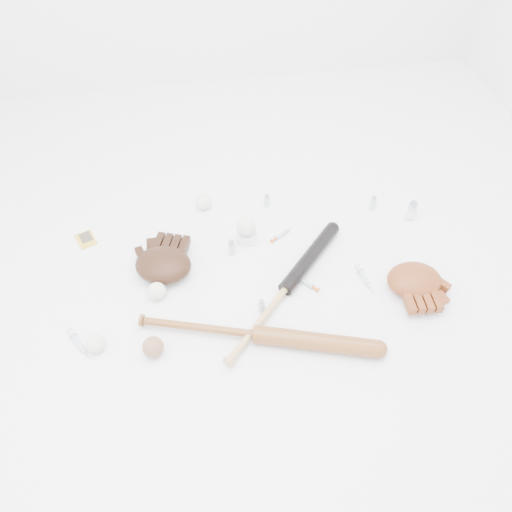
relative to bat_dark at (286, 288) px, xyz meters
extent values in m
plane|color=white|center=(-0.06, 0.08, -0.03)|extent=(3.00, 3.00, 0.00)
cube|color=gold|center=(-0.76, 0.41, -0.03)|extent=(0.10, 0.11, 0.01)
cube|color=white|center=(-0.10, 0.30, -0.01)|extent=(0.09, 0.09, 0.04)
sphere|color=white|center=(-0.10, 0.30, 0.05)|extent=(0.08, 0.08, 0.08)
sphere|color=white|center=(-0.69, -0.12, 0.00)|extent=(0.07, 0.07, 0.07)
sphere|color=white|center=(-0.26, 0.52, 0.01)|extent=(0.07, 0.07, 0.07)
sphere|color=white|center=(-0.48, 0.07, 0.00)|extent=(0.07, 0.07, 0.07)
sphere|color=#875F41|center=(-0.50, -0.17, 0.01)|extent=(0.07, 0.07, 0.07)
cylinder|color=silver|center=(0.47, 0.39, 0.00)|extent=(0.03, 0.03, 0.07)
cylinder|color=silver|center=(0.02, 0.49, 0.00)|extent=(0.02, 0.02, 0.06)
cylinder|color=silver|center=(-0.17, 0.23, 0.01)|extent=(0.03, 0.03, 0.07)
cylinder|color=silver|center=(0.61, 0.30, 0.02)|extent=(0.04, 0.04, 0.09)
cylinder|color=silver|center=(-0.10, -0.07, 0.00)|extent=(0.02, 0.02, 0.06)
camera|label=1|loc=(-0.30, -1.10, 1.48)|focal=35.00mm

